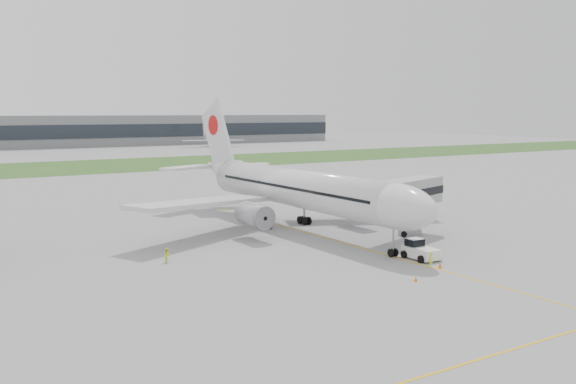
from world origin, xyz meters
TOP-DOWN VIEW (x-y plane):
  - ground at (0.00, 0.00)m, footprint 600.00×600.00m
  - apron_markings at (0.00, -5.00)m, footprint 70.00×70.00m
  - grass_strip at (0.00, 120.00)m, footprint 600.00×50.00m
  - terminal_building at (0.00, 229.87)m, footprint 320.00×22.30m
  - airliner at (0.00, 4.87)m, footprint 48.13×53.95m
  - pushback_tug at (1.77, -17.21)m, footprint 2.89×4.13m
  - jet_bridge at (6.10, -9.06)m, footprint 15.97×9.28m
  - safety_cone_left at (-5.15, -23.90)m, footprint 0.36×0.36m
  - safety_cone_right at (0.50, -21.48)m, footprint 0.43×0.43m
  - ground_crew_near at (0.06, -20.57)m, footprint 0.67×0.66m
  - ground_crew_far at (-21.70, -4.28)m, footprint 0.69×0.83m
  - distant_aircraft_right at (79.33, 192.71)m, footprint 32.71×30.51m

SIDE VIEW (x-z plane):
  - ground at x=0.00m, z-range 0.00..0.00m
  - apron_markings at x=0.00m, z-range -0.02..0.02m
  - distant_aircraft_right at x=79.33m, z-range -5.20..5.20m
  - grass_strip at x=0.00m, z-range 0.00..0.02m
  - safety_cone_left at x=-5.15m, z-range 0.00..0.50m
  - safety_cone_right at x=0.50m, z-range 0.00..0.59m
  - ground_crew_far at x=-21.70m, z-range 0.00..1.55m
  - ground_crew_near at x=0.06m, z-range 0.00..1.55m
  - pushback_tug at x=1.77m, z-range -0.08..1.98m
  - jet_bridge at x=6.10m, z-range 1.83..9.45m
  - airliner at x=0.00m, z-range -3.28..14.60m
  - terminal_building at x=0.00m, z-range 0.00..14.00m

